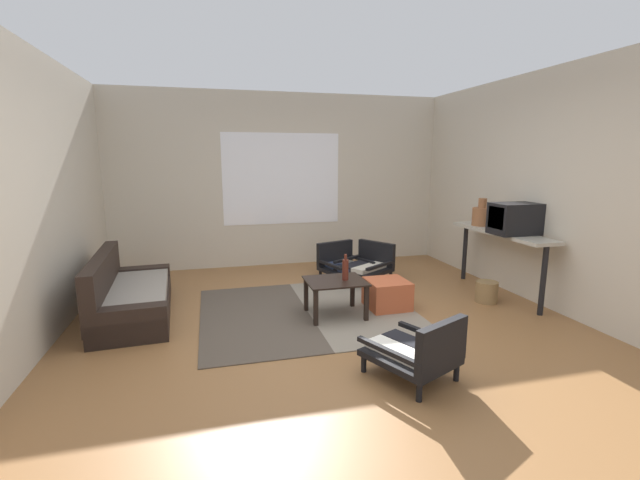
{
  "coord_description": "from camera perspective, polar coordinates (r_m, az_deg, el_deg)",
  "views": [
    {
      "loc": [
        -1.13,
        -3.74,
        1.71
      ],
      "look_at": [
        0.0,
        0.6,
        0.84
      ],
      "focal_mm": 24.02,
      "sensor_mm": 36.0,
      "label": 1
    }
  ],
  "objects": [
    {
      "name": "ground_plane",
      "position": [
        4.26,
        2.08,
        -12.72
      ],
      "size": [
        7.8,
        7.8,
        0.0
      ],
      "primitive_type": "plane",
      "color": "olive"
    },
    {
      "name": "far_wall_with_window",
      "position": [
        6.9,
        -5.18,
        7.9
      ],
      "size": [
        5.6,
        0.13,
        2.7
      ],
      "color": "beige",
      "rests_on": "ground"
    },
    {
      "name": "side_wall_right",
      "position": [
        5.55,
        28.69,
        5.88
      ],
      "size": [
        0.12,
        6.6,
        2.7
      ],
      "primitive_type": "cube",
      "color": "beige",
      "rests_on": "ground"
    },
    {
      "name": "side_wall_left",
      "position": [
        4.34,
        -35.29,
        4.17
      ],
      "size": [
        0.12,
        6.6,
        2.7
      ],
      "primitive_type": "cube",
      "color": "beige",
      "rests_on": "ground"
    },
    {
      "name": "area_rug",
      "position": [
        4.88,
        -1.66,
        -9.52
      ],
      "size": [
        2.34,
        2.16,
        0.01
      ],
      "color": "#4C4238",
      "rests_on": "ground"
    },
    {
      "name": "couch",
      "position": [
        5.15,
        -24.18,
        -6.92
      ],
      "size": [
        0.84,
        1.77,
        0.69
      ],
      "color": "black",
      "rests_on": "ground"
    },
    {
      "name": "coffee_table",
      "position": [
        4.67,
        2.06,
        -6.27
      ],
      "size": [
        0.63,
        0.54,
        0.41
      ],
      "color": "black",
      "rests_on": "ground"
    },
    {
      "name": "armchair_by_window",
      "position": [
        6.13,
        3.0,
        -3.14
      ],
      "size": [
        0.75,
        0.75,
        0.51
      ],
      "color": "black",
      "rests_on": "ground"
    },
    {
      "name": "armchair_striped_foreground",
      "position": [
        3.49,
        12.91,
        -14.22
      ],
      "size": [
        0.76,
        0.81,
        0.54
      ],
      "color": "black",
      "rests_on": "ground"
    },
    {
      "name": "armchair_corner",
      "position": [
        6.04,
        6.34,
        -3.19
      ],
      "size": [
        0.85,
        0.84,
        0.53
      ],
      "color": "black",
      "rests_on": "ground"
    },
    {
      "name": "ottoman_orange",
      "position": [
        5.01,
        8.91,
        -7.15
      ],
      "size": [
        0.46,
        0.46,
        0.33
      ],
      "primitive_type": "cube",
      "rotation": [
        0.0,
        0.0,
        0.01
      ],
      "color": "#BC5633",
      "rests_on": "ground"
    },
    {
      "name": "console_shelf",
      "position": [
        5.76,
        22.96,
        0.18
      ],
      "size": [
        0.37,
        1.61,
        0.82
      ],
      "color": "#B2AD9E",
      "rests_on": "ground"
    },
    {
      "name": "crt_television",
      "position": [
        5.53,
        24.65,
        2.6
      ],
      "size": [
        0.56,
        0.36,
        0.37
      ],
      "color": "black",
      "rests_on": "console_shelf"
    },
    {
      "name": "clay_vase",
      "position": [
        6.06,
        20.73,
        3.07
      ],
      "size": [
        0.24,
        0.24,
        0.36
      ],
      "color": "#935B38",
      "rests_on": "console_shelf"
    },
    {
      "name": "glass_bottle",
      "position": [
        4.63,
        3.4,
        -3.9
      ],
      "size": [
        0.07,
        0.07,
        0.28
      ],
      "color": "#5B2319",
      "rests_on": "coffee_table"
    },
    {
      "name": "wicker_basket",
      "position": [
        5.54,
        21.32,
        -6.45
      ],
      "size": [
        0.26,
        0.26,
        0.25
      ],
      "primitive_type": "cylinder",
      "color": "olive",
      "rests_on": "ground"
    }
  ]
}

